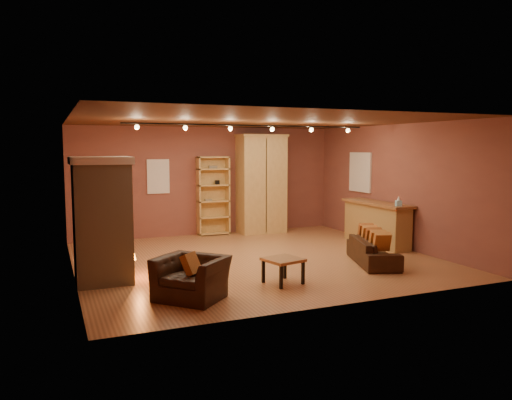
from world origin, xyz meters
name	(u,v)px	position (x,y,z in m)	size (l,w,h in m)	color
floor	(255,259)	(0.00, 0.00, 0.00)	(7.00, 7.00, 0.00)	#975C35
ceiling	(255,121)	(0.00, 0.00, 2.80)	(7.00, 7.00, 0.00)	brown
back_wall	(208,181)	(0.00, 3.25, 1.40)	(7.00, 0.02, 2.80)	brown
left_wall	(71,198)	(-3.50, 0.00, 1.40)	(0.02, 6.50, 2.80)	brown
right_wall	(396,186)	(3.50, 0.00, 1.40)	(0.02, 6.50, 2.80)	brown
fireplace	(103,220)	(-3.04, -0.60, 1.06)	(1.01, 0.98, 2.12)	tan
back_window	(158,176)	(-1.30, 3.23, 1.55)	(0.56, 0.04, 0.86)	white
bookcase	(213,195)	(0.10, 3.14, 1.04)	(0.84, 0.33, 2.04)	#DDB36C
armoire	(261,184)	(1.39, 2.92, 1.31)	(1.28, 0.73, 2.62)	#DDB36C
bar_counter	(376,223)	(3.20, 0.31, 0.51)	(0.57, 2.11, 1.01)	tan
tissue_box	(399,202)	(3.15, -0.53, 1.10)	(0.17, 0.17, 0.23)	#8DC5E2
right_window	(360,172)	(3.47, 1.40, 1.65)	(0.05, 0.90, 1.00)	white
loveseat	(373,246)	(1.97, -1.27, 0.35)	(1.02, 1.74, 0.72)	black
armchair	(191,271)	(-1.93, -2.11, 0.43)	(1.14, 1.15, 0.86)	black
coffee_table	(283,262)	(-0.29, -1.88, 0.37)	(0.68, 0.68, 0.43)	#976136
track_rail	(252,127)	(0.00, 0.20, 2.69)	(5.20, 0.09, 0.13)	black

